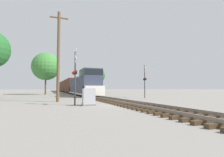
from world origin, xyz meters
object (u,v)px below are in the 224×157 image
(freight_train, at_px, (66,86))
(utility_pole, at_px, (58,55))
(tree_mid_background, at_px, (46,66))
(tree_deep_background, at_px, (98,76))
(crossing_signal_near, at_px, (75,74))
(crossing_signal_far, at_px, (145,79))
(relay_cabinet, at_px, (89,97))

(freight_train, distance_m, utility_pole, 47.58)
(freight_train, relative_size, tree_mid_background, 9.27)
(tree_mid_background, distance_m, tree_deep_background, 26.01)
(freight_train, height_order, tree_deep_background, tree_deep_background)
(freight_train, xyz_separation_m, utility_pole, (-5.28, -47.21, 2.65))
(crossing_signal_near, bearing_deg, freight_train, 175.90)
(freight_train, distance_m, crossing_signal_far, 44.76)
(freight_train, height_order, crossing_signal_far, crossing_signal_far)
(tree_deep_background, bearing_deg, relay_cabinet, -106.54)
(crossing_signal_near, xyz_separation_m, crossing_signal_far, (10.59, 6.85, 0.07))
(crossing_signal_near, height_order, relay_cabinet, crossing_signal_near)
(utility_pole, relative_size, tree_mid_background, 1.01)
(crossing_signal_far, relative_size, tree_mid_background, 0.53)
(freight_train, relative_size, crossing_signal_far, 17.60)
(crossing_signal_near, xyz_separation_m, tree_mid_background, (-2.46, 25.85, 3.54))
(crossing_signal_near, distance_m, tree_deep_background, 47.84)
(crossing_signal_near, bearing_deg, relay_cabinet, 52.38)
(relay_cabinet, bearing_deg, tree_mid_background, 97.36)
(relay_cabinet, height_order, utility_pole, utility_pole)
(crossing_signal_far, bearing_deg, tree_mid_background, 50.82)
(freight_train, bearing_deg, crossing_signal_far, -81.79)
(freight_train, bearing_deg, crossing_signal_near, -94.69)
(crossing_signal_far, height_order, tree_mid_background, tree_mid_background)
(utility_pole, bearing_deg, crossing_signal_near, -74.56)
(freight_train, bearing_deg, relay_cabinet, -93.55)
(tree_deep_background, bearing_deg, utility_pole, -110.83)
(freight_train, bearing_deg, tree_mid_background, -104.75)
(freight_train, height_order, tree_mid_background, tree_mid_background)
(relay_cabinet, distance_m, tree_mid_background, 27.37)
(crossing_signal_near, bearing_deg, crossing_signal_far, 123.49)
(crossing_signal_near, xyz_separation_m, tree_deep_background, (14.69, 45.40, 3.36))
(utility_pole, distance_m, tree_deep_background, 44.39)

